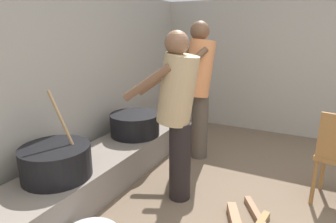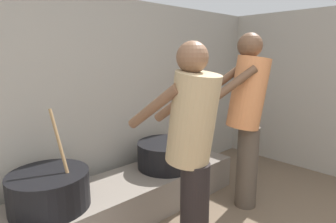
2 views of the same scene
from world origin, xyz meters
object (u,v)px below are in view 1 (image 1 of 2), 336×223
at_px(cook_in_tan_shirt, 177,108).
at_px(cook_in_orange_shirt, 199,83).
at_px(cooking_pot_main, 56,161).
at_px(cooking_pot_secondary, 135,124).

height_order(cook_in_tan_shirt, cook_in_orange_shirt, cook_in_orange_shirt).
bearing_deg(cook_in_orange_shirt, cook_in_tan_shirt, -170.49).
xyz_separation_m(cooking_pot_main, cooking_pot_secondary, (1.16, -0.03, -0.01)).
bearing_deg(cook_in_orange_shirt, cooking_pot_main, 157.50).
relative_size(cook_in_tan_shirt, cook_in_orange_shirt, 0.94).
relative_size(cooking_pot_main, cook_in_tan_shirt, 0.47).
xyz_separation_m(cooking_pot_main, cook_in_tan_shirt, (0.66, -0.81, 0.41)).
height_order(cooking_pot_main, cook_in_tan_shirt, cook_in_tan_shirt).
bearing_deg(cook_in_tan_shirt, cooking_pot_secondary, 57.54).
bearing_deg(cooking_pot_main, cook_in_orange_shirt, -22.50).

